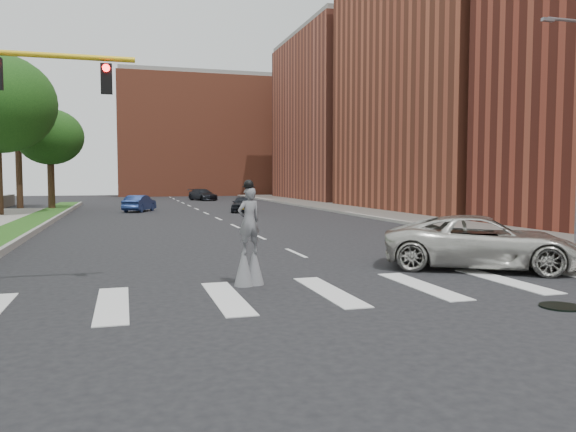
{
  "coord_description": "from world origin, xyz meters",
  "views": [
    {
      "loc": [
        -6.12,
        -11.93,
        2.85
      ],
      "look_at": [
        -1.51,
        3.88,
        1.7
      ],
      "focal_mm": 35.0,
      "sensor_mm": 36.0,
      "label": 1
    }
  ],
  "objects": [
    {
      "name": "car_mid",
      "position": [
        -4.96,
        35.64,
        0.68
      ],
      "size": [
        2.91,
        4.34,
        1.35
      ],
      "primitive_type": "imported",
      "rotation": [
        0.0,
        0.0,
        2.74
      ],
      "color": "navy",
      "rests_on": "ground"
    },
    {
      "name": "car_far",
      "position": [
        2.97,
        56.1,
        0.7
      ],
      "size": [
        3.52,
        5.18,
        1.39
      ],
      "primitive_type": "imported",
      "rotation": [
        0.0,
        0.0,
        0.36
      ],
      "color": "black",
      "rests_on": "ground"
    },
    {
      "name": "tree_6",
      "position": [
        -11.97,
        38.47,
        6.13
      ],
      "size": [
        5.44,
        5.44,
        8.48
      ],
      "color": "#342215",
      "rests_on": "ground"
    },
    {
      "name": "sidewalk_right",
      "position": [
        12.5,
        25.0,
        0.09
      ],
      "size": [
        5.0,
        90.0,
        0.18
      ],
      "primitive_type": "cube",
      "color": "gray",
      "rests_on": "ground"
    },
    {
      "name": "building_far",
      "position": [
        22.0,
        54.0,
        10.0
      ],
      "size": [
        16.0,
        22.0,
        20.0
      ],
      "primitive_type": "cube",
      "color": "#A14F3B",
      "rests_on": "ground"
    },
    {
      "name": "car_near",
      "position": [
        3.12,
        32.8,
        0.67
      ],
      "size": [
        2.81,
        4.24,
        1.34
      ],
      "primitive_type": "imported",
      "rotation": [
        0.0,
        0.0,
        -0.34
      ],
      "color": "black",
      "rests_on": "ground"
    },
    {
      "name": "grass_median",
      "position": [
        -11.5,
        20.0,
        0.12
      ],
      "size": [
        2.0,
        60.0,
        0.25
      ],
      "primitive_type": "cube",
      "color": "#1F4C15",
      "rests_on": "ground"
    },
    {
      "name": "manhole",
      "position": [
        3.0,
        -2.0,
        0.02
      ],
      "size": [
        0.9,
        0.9,
        0.04
      ],
      "primitive_type": "cylinder",
      "color": "black",
      "rests_on": "ground"
    },
    {
      "name": "ground_plane",
      "position": [
        0.0,
        0.0,
        0.0
      ],
      "size": [
        160.0,
        160.0,
        0.0
      ],
      "primitive_type": "plane",
      "color": "black",
      "rests_on": "ground"
    },
    {
      "name": "median_curb",
      "position": [
        -10.45,
        20.0,
        0.14
      ],
      "size": [
        0.2,
        60.0,
        0.28
      ],
      "primitive_type": "cube",
      "color": "gray",
      "rests_on": "ground"
    },
    {
      "name": "building_backdrop",
      "position": [
        6.0,
        78.0,
        9.0
      ],
      "size": [
        26.0,
        14.0,
        18.0
      ],
      "primitive_type": "cube",
      "color": "#9C4931",
      "rests_on": "ground"
    },
    {
      "name": "suv_crossing",
      "position": [
        4.54,
        3.0,
        0.83
      ],
      "size": [
        6.51,
        5.45,
        1.65
      ],
      "primitive_type": "imported",
      "rotation": [
        0.0,
        0.0,
        1.02
      ],
      "color": "beige",
      "rests_on": "ground"
    },
    {
      "name": "stilt_performer",
      "position": [
        -3.01,
        2.38,
        1.09
      ],
      "size": [
        0.82,
        0.62,
        2.78
      ],
      "rotation": [
        0.0,
        0.0,
        3.46
      ],
      "color": "#342215",
      "rests_on": "ground"
    },
    {
      "name": "tree_5",
      "position": [
        -15.26,
        43.75,
        8.72
      ],
      "size": [
        6.23,
        6.23,
        11.43
      ],
      "color": "#342215",
      "rests_on": "ground"
    },
    {
      "name": "building_mid",
      "position": [
        22.0,
        30.0,
        12.0
      ],
      "size": [
        16.0,
        22.0,
        24.0
      ],
      "primitive_type": "cube",
      "color": "#9C4931",
      "rests_on": "ground"
    }
  ]
}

